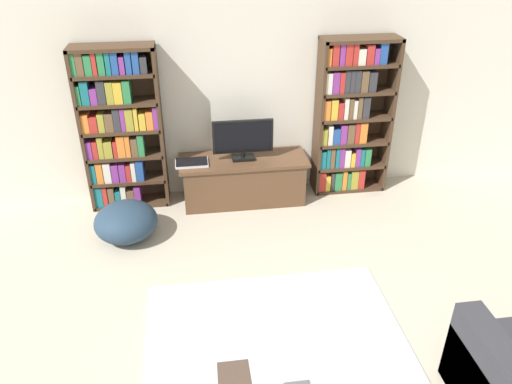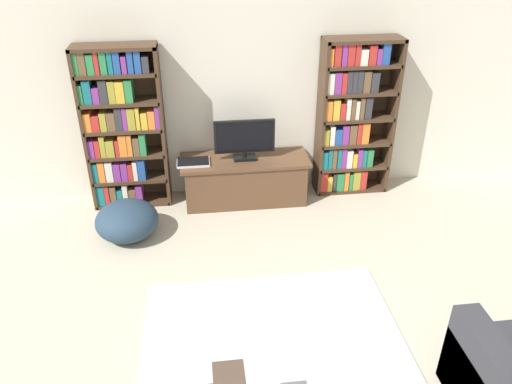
{
  "view_description": "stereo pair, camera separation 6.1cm",
  "coord_description": "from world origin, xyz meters",
  "px_view_note": "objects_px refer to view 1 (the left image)",
  "views": [
    {
      "loc": [
        -0.53,
        -0.92,
        2.86
      ],
      "look_at": [
        0.0,
        2.85,
        0.7
      ],
      "focal_mm": 35.0,
      "sensor_mm": 36.0,
      "label": 1
    },
    {
      "loc": [
        -0.47,
        -0.92,
        2.86
      ],
      "look_at": [
        0.0,
        2.85,
        0.7
      ],
      "focal_mm": 35.0,
      "sensor_mm": 36.0,
      "label": 2
    }
  ],
  "objects_px": {
    "bookshelf_left": "(119,128)",
    "tv_stand": "(243,179)",
    "television": "(243,139)",
    "laptop": "(192,163)",
    "bookshelf_right": "(349,117)",
    "beanbag_ottoman": "(126,222)"
  },
  "relations": [
    {
      "from": "bookshelf_left",
      "to": "tv_stand",
      "type": "distance_m",
      "value": 1.43
    },
    {
      "from": "tv_stand",
      "to": "laptop",
      "type": "bearing_deg",
      "value": -175.3
    },
    {
      "from": "bookshelf_right",
      "to": "beanbag_ottoman",
      "type": "xyz_separation_m",
      "value": [
        -2.42,
        -0.71,
        -0.69
      ]
    },
    {
      "from": "bookshelf_right",
      "to": "television",
      "type": "height_order",
      "value": "bookshelf_right"
    },
    {
      "from": "bookshelf_left",
      "to": "tv_stand",
      "type": "height_order",
      "value": "bookshelf_left"
    },
    {
      "from": "tv_stand",
      "to": "bookshelf_right",
      "type": "bearing_deg",
      "value": 6.28
    },
    {
      "from": "bookshelf_left",
      "to": "beanbag_ottoman",
      "type": "xyz_separation_m",
      "value": [
        0.04,
        -0.7,
        -0.71
      ]
    },
    {
      "from": "bookshelf_right",
      "to": "laptop",
      "type": "height_order",
      "value": "bookshelf_right"
    },
    {
      "from": "laptop",
      "to": "bookshelf_left",
      "type": "bearing_deg",
      "value": 166.31
    },
    {
      "from": "laptop",
      "to": "beanbag_ottoman",
      "type": "distance_m",
      "value": 0.93
    },
    {
      "from": "bookshelf_right",
      "to": "bookshelf_left",
      "type": "bearing_deg",
      "value": -179.98
    },
    {
      "from": "television",
      "to": "beanbag_ottoman",
      "type": "relative_size",
      "value": 1.04
    },
    {
      "from": "bookshelf_right",
      "to": "television",
      "type": "relative_size",
      "value": 2.69
    },
    {
      "from": "television",
      "to": "laptop",
      "type": "xyz_separation_m",
      "value": [
        -0.55,
        -0.04,
        -0.22
      ]
    },
    {
      "from": "bookshelf_right",
      "to": "tv_stand",
      "type": "xyz_separation_m",
      "value": [
        -1.19,
        -0.13,
        -0.62
      ]
    },
    {
      "from": "bookshelf_right",
      "to": "laptop",
      "type": "xyz_separation_m",
      "value": [
        -1.74,
        -0.18,
        -0.35
      ]
    },
    {
      "from": "bookshelf_left",
      "to": "beanbag_ottoman",
      "type": "relative_size",
      "value": 2.81
    },
    {
      "from": "bookshelf_left",
      "to": "television",
      "type": "xyz_separation_m",
      "value": [
        1.27,
        -0.13,
        -0.15
      ]
    },
    {
      "from": "bookshelf_right",
      "to": "laptop",
      "type": "relative_size",
      "value": 5.02
    },
    {
      "from": "bookshelf_right",
      "to": "tv_stand",
      "type": "bearing_deg",
      "value": -173.72
    },
    {
      "from": "tv_stand",
      "to": "television",
      "type": "relative_size",
      "value": 2.15
    },
    {
      "from": "bookshelf_right",
      "to": "beanbag_ottoman",
      "type": "distance_m",
      "value": 2.61
    }
  ]
}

